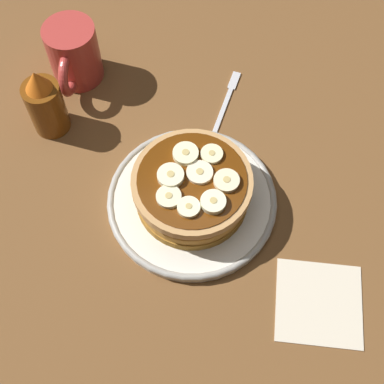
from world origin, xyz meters
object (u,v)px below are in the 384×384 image
at_px(banana_slice_3, 189,207).
at_px(fork, 227,99).
at_px(banana_slice_4, 212,154).
at_px(banana_slice_6, 213,202).
at_px(banana_slice_5, 186,154).
at_px(syrup_bottle, 45,104).
at_px(pancake_stack, 192,188).
at_px(coffee_mug, 73,54).
at_px(banana_slice_2, 226,182).
at_px(napkin, 319,303).
at_px(banana_slice_0, 200,173).
at_px(banana_slice_7, 169,197).
at_px(banana_slice_1, 171,174).
at_px(plate, 192,201).

relative_size(banana_slice_3, fork, 0.23).
relative_size(banana_slice_4, banana_slice_6, 0.91).
height_order(banana_slice_5, syrup_bottle, syrup_bottle).
bearing_deg(pancake_stack, banana_slice_4, 148.32).
distance_m(coffee_mug, syrup_bottle, 0.10).
relative_size(banana_slice_2, napkin, 0.31).
distance_m(banana_slice_0, banana_slice_4, 0.03).
xyz_separation_m(banana_slice_7, fork, (-0.22, 0.06, -0.07)).
bearing_deg(banana_slice_1, syrup_bottle, -119.48).
height_order(banana_slice_3, syrup_bottle, syrup_bottle).
xyz_separation_m(plate, banana_slice_1, (-0.00, -0.03, 0.06)).
distance_m(coffee_mug, napkin, 0.51).
bearing_deg(banana_slice_5, pancake_stack, 18.84).
relative_size(banana_slice_4, coffee_mug, 0.26).
xyz_separation_m(pancake_stack, banana_slice_0, (-0.01, 0.01, 0.03)).
bearing_deg(syrup_bottle, banana_slice_5, 69.70).
distance_m(banana_slice_1, banana_slice_5, 0.04).
bearing_deg(banana_slice_1, plate, 84.59).
bearing_deg(pancake_stack, coffee_mug, -136.00).
relative_size(banana_slice_1, banana_slice_5, 1.02).
distance_m(banana_slice_0, fork, 0.19).
relative_size(banana_slice_5, napkin, 0.31).
bearing_deg(syrup_bottle, banana_slice_3, 55.24).
bearing_deg(banana_slice_1, banana_slice_0, 100.30).
bearing_deg(fork, banana_slice_3, -8.86).
distance_m(banana_slice_6, syrup_bottle, 0.29).
distance_m(banana_slice_2, banana_slice_3, 0.06).
bearing_deg(coffee_mug, napkin, 48.24).
bearing_deg(banana_slice_5, banana_slice_7, -12.86).
height_order(banana_slice_1, coffee_mug, coffee_mug).
xyz_separation_m(plate, banana_slice_3, (0.04, 0.00, 0.06)).
distance_m(napkin, syrup_bottle, 0.47).
bearing_deg(syrup_bottle, coffee_mug, 168.18).
bearing_deg(banana_slice_3, plate, -178.66).
distance_m(banana_slice_1, banana_slice_2, 0.07).
distance_m(banana_slice_4, banana_slice_7, 0.08).
bearing_deg(banana_slice_6, banana_slice_5, -148.32).
xyz_separation_m(banana_slice_3, napkin, (0.08, 0.18, -0.07)).
xyz_separation_m(plate, banana_slice_6, (0.03, 0.03, 0.06)).
height_order(coffee_mug, fork, coffee_mug).
distance_m(banana_slice_1, syrup_bottle, 0.23).
bearing_deg(pancake_stack, plate, 16.79).
distance_m(pancake_stack, syrup_bottle, 0.25).
xyz_separation_m(banana_slice_1, napkin, (0.13, 0.20, -0.07)).
height_order(banana_slice_7, syrup_bottle, syrup_bottle).
xyz_separation_m(coffee_mug, napkin, (0.34, 0.38, -0.05)).
bearing_deg(coffee_mug, banana_slice_7, 36.14).
bearing_deg(pancake_stack, banana_slice_6, 41.36).
bearing_deg(fork, syrup_bottle, -74.23).
xyz_separation_m(banana_slice_4, fork, (-0.15, 0.01, -0.07)).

